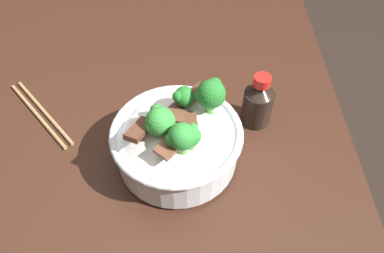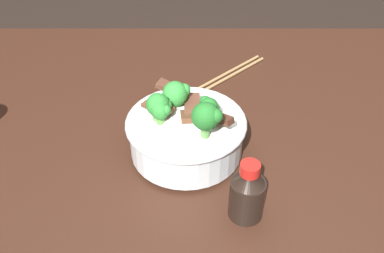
% 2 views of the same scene
% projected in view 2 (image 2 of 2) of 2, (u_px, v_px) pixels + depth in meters
% --- Properties ---
extents(dining_table, '(1.41, 0.84, 0.74)m').
position_uv_depth(dining_table, '(252.00, 162.00, 0.95)').
color(dining_table, '#381E14').
rests_on(dining_table, ground).
extents(rice_bowl, '(0.22, 0.22, 0.15)m').
position_uv_depth(rice_bowl, '(188.00, 129.00, 0.76)').
color(rice_bowl, silver).
rests_on(rice_bowl, dining_table).
extents(chopsticks_pair, '(0.17, 0.17, 0.01)m').
position_uv_depth(chopsticks_pair, '(232.00, 74.00, 1.01)').
color(chopsticks_pair, '#9E7A4C').
rests_on(chopsticks_pair, dining_table).
extents(soy_sauce_bottle, '(0.06, 0.06, 0.11)m').
position_uv_depth(soy_sauce_bottle, '(249.00, 194.00, 0.66)').
color(soy_sauce_bottle, black).
rests_on(soy_sauce_bottle, dining_table).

